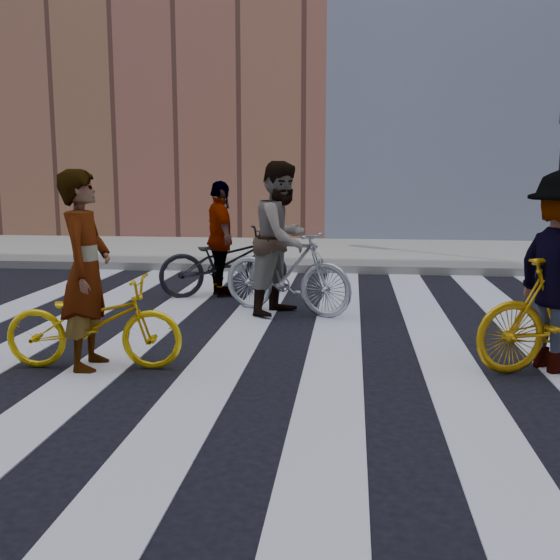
% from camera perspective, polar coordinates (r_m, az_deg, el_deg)
% --- Properties ---
extents(ground, '(100.00, 100.00, 0.00)m').
position_cam_1_polar(ground, '(7.13, 0.42, -5.51)').
color(ground, black).
rests_on(ground, ground).
extents(sidewalk_far, '(100.00, 5.00, 0.15)m').
position_cam_1_polar(sidewalk_far, '(14.48, 3.47, 2.36)').
color(sidewalk_far, gray).
rests_on(sidewalk_far, ground).
extents(zebra_crosswalk, '(8.25, 10.00, 0.01)m').
position_cam_1_polar(zebra_crosswalk, '(7.13, 0.42, -5.46)').
color(zebra_crosswalk, white).
rests_on(zebra_crosswalk, ground).
extents(bike_yellow_left, '(1.70, 0.69, 0.87)m').
position_cam_1_polar(bike_yellow_left, '(6.39, -15.92, -3.59)').
color(bike_yellow_left, yellow).
rests_on(bike_yellow_left, ground).
extents(bike_silver_mid, '(1.93, 1.26, 1.13)m').
position_cam_1_polar(bike_silver_mid, '(8.51, 0.54, 0.79)').
color(bike_silver_mid, '#A5A9AF').
rests_on(bike_silver_mid, ground).
extents(bike_dark_rear, '(2.06, 1.43, 1.03)m').
position_cam_1_polar(bike_dark_rear, '(9.80, -4.87, 1.59)').
color(bike_dark_rear, black).
rests_on(bike_dark_rear, ground).
extents(rider_left, '(0.49, 0.71, 1.86)m').
position_cam_1_polar(rider_left, '(6.32, -16.54, 0.79)').
color(rider_left, slate).
rests_on(rider_left, ground).
extents(rider_mid, '(1.08, 1.18, 1.97)m').
position_cam_1_polar(rider_mid, '(8.46, 0.20, 3.64)').
color(rider_mid, slate).
rests_on(rider_mid, ground).
extents(rider_rear, '(0.80, 1.09, 1.71)m').
position_cam_1_polar(rider_rear, '(9.77, -5.19, 3.59)').
color(rider_rear, slate).
rests_on(rider_rear, ground).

